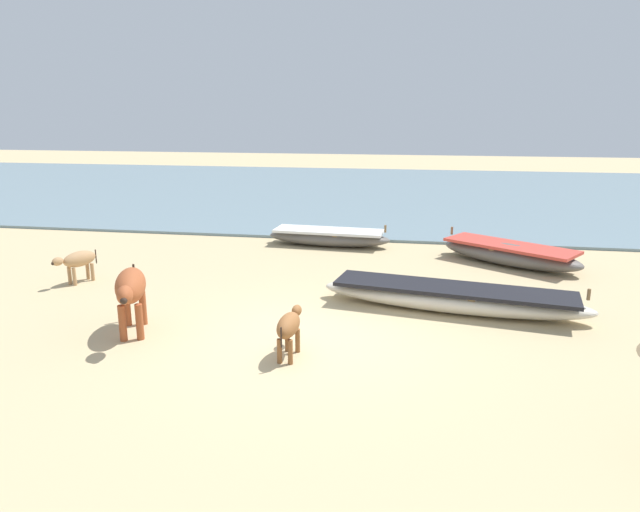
{
  "coord_description": "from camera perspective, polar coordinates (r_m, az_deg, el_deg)",
  "views": [
    {
      "loc": [
        1.62,
        -8.59,
        3.63
      ],
      "look_at": [
        -0.38,
        3.06,
        0.6
      ],
      "focal_mm": 32.02,
      "sensor_mm": 36.0,
      "label": 1
    }
  ],
  "objects": [
    {
      "name": "ground",
      "position": [
        9.46,
        -0.89,
        -8.18
      ],
      "size": [
        80.0,
        80.0,
        0.0
      ],
      "primitive_type": "plane",
      "color": "tan"
    },
    {
      "name": "fishing_boat_2",
      "position": [
        15.69,
        0.88,
        1.93
      ],
      "size": [
        3.44,
        1.16,
        0.65
      ],
      "rotation": [
        0.0,
        0.0,
        6.21
      ],
      "color": "#5B5651",
      "rests_on": "ground"
    },
    {
      "name": "fishing_boat_5",
      "position": [
        10.89,
        13.09,
        -4.07
      ],
      "size": [
        5.05,
        1.76,
        0.66
      ],
      "rotation": [
        0.0,
        0.0,
        6.12
      ],
      "color": "beige",
      "rests_on": "ground"
    },
    {
      "name": "calf_near_tan",
      "position": [
        13.3,
        -23.02,
        -0.41
      ],
      "size": [
        0.61,
        1.03,
        0.69
      ],
      "rotation": [
        0.0,
        0.0,
        4.31
      ],
      "color": "tan",
      "rests_on": "ground"
    },
    {
      "name": "fishing_boat_0",
      "position": [
        14.47,
        18.42,
        0.23
      ],
      "size": [
        3.48,
        2.82,
        0.71
      ],
      "rotation": [
        0.0,
        0.0,
        2.55
      ],
      "color": "#5B5651",
      "rests_on": "ground"
    },
    {
      "name": "calf_far_brown",
      "position": [
        8.62,
        -3.1,
        -7.0
      ],
      "size": [
        0.33,
        1.06,
        0.68
      ],
      "rotation": [
        0.0,
        0.0,
        1.53
      ],
      "color": "brown",
      "rests_on": "ground"
    },
    {
      "name": "sea_water",
      "position": [
        26.09,
        6.13,
        6.39
      ],
      "size": [
        60.0,
        20.0,
        0.08
      ],
      "primitive_type": "cube",
      "color": "slate",
      "rests_on": "ground"
    },
    {
      "name": "cow_adult_rust",
      "position": [
        9.88,
        -18.42,
        -3.13
      ],
      "size": [
        0.94,
        1.62,
        1.09
      ],
      "rotation": [
        0.0,
        0.0,
        5.1
      ],
      "color": "#9E4C28",
      "rests_on": "ground"
    }
  ]
}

